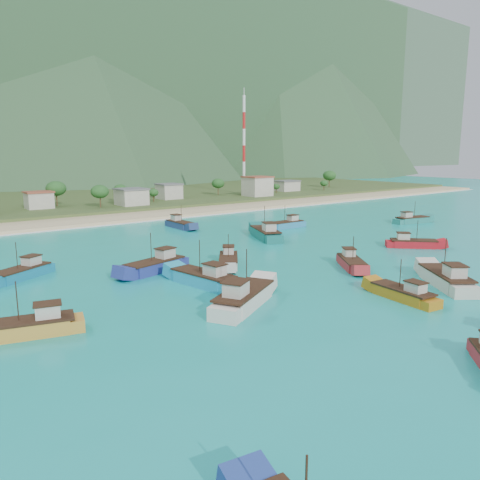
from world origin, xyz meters
TOP-DOWN VIEW (x-y plane):
  - ground at (0.00, 0.00)m, footprint 600.00×600.00m
  - beach at (0.00, 79.00)m, footprint 400.00×18.00m
  - land at (0.00, 140.00)m, footprint 400.00×110.00m
  - surf_line at (0.00, 69.50)m, footprint 400.00×2.50m
  - village at (5.68, 101.54)m, footprint 202.51×27.57m
  - vegetation at (-3.90, 103.54)m, footprint 277.10×25.80m
  - radio_tower at (79.31, 108.00)m, footprint 1.20×1.20m
  - boat_1 at (15.22, 53.48)m, footprint 3.48×10.86m
  - boat_2 at (-10.56, -5.63)m, footprint 13.18×9.66m
  - boat_4 at (37.00, 36.55)m, footprint 10.71×3.21m
  - boat_5 at (16.42, -0.83)m, footprint 8.28×9.76m
  - boat_7 at (-9.19, 5.33)m, footprint 5.44×12.37m
  - boat_10 at (0.99, 13.20)m, footprint 8.51×9.93m
  - boat_11 at (-34.42, 0.96)m, footprint 11.42×5.97m
  - boat_12 at (7.83, -16.43)m, footprint 4.18×10.07m
  - boat_14 at (-29.12, 26.02)m, footprint 10.62×8.06m
  - boat_19 at (69.78, 21.50)m, footprint 11.18×5.58m
  - boat_22 at (-10.92, 16.95)m, footprint 12.29×6.38m
  - boat_23 at (22.66, 28.37)m, footprint 8.78×13.58m
  - boat_25 at (18.38, -16.52)m, footprint 10.41×12.15m
  - boat_27 at (39.85, 2.47)m, footprint 9.20×9.37m

SIDE VIEW (x-z plane):
  - ground at x=0.00m, z-range 0.00..0.00m
  - beach at x=0.00m, z-range -0.60..0.60m
  - land at x=0.00m, z-range -1.20..1.20m
  - surf_line at x=0.00m, z-range -0.04..0.04m
  - boat_12 at x=7.83m, z-range -2.23..3.54m
  - boat_5 at x=16.42m, z-range -2.27..3.62m
  - boat_27 at x=39.85m, z-range -2.30..3.69m
  - boat_10 at x=0.99m, z-range -2.30..3.70m
  - boat_14 at x=-29.12m, z-range -2.37..3.84m
  - boat_4 at x=37.00m, z-range -2.40..3.92m
  - boat_19 at x=69.78m, z-range -2.41..3.93m
  - boat_1 at x=15.22m, z-range -2.42..3.95m
  - boat_11 at x=-34.42m, z-range -2.45..4.02m
  - boat_22 at x=-10.92m, z-range -2.61..4.36m
  - boat_7 at x=-9.19m, z-range -2.64..4.42m
  - boat_25 at x=18.38m, z-range -2.73..4.62m
  - boat_2 at x=-10.56m, z-range -2.83..4.83m
  - boat_23 at x=22.66m, z-range -2.86..4.89m
  - village at x=5.68m, z-range 0.92..8.42m
  - vegetation at x=-3.90m, z-range 0.96..9.70m
  - radio_tower at x=79.31m, z-range 1.60..42.40m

